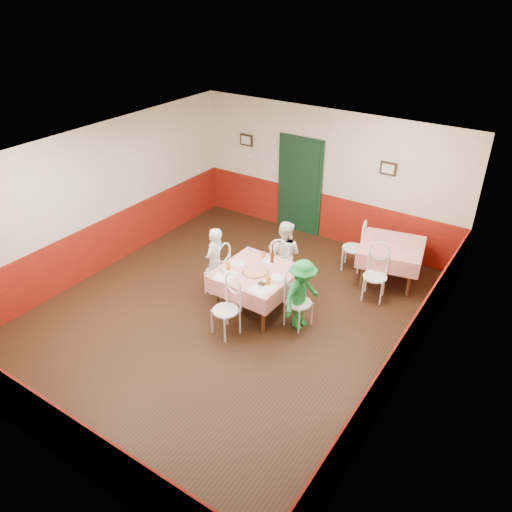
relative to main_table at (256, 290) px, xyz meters
The scene contains 39 objects.
floor 0.62m from the main_table, 123.85° to the right, with size 7.00×7.00×0.00m, color black.
ceiling 2.48m from the main_table, 123.85° to the right, with size 7.00×7.00×0.00m, color white.
back_wall 3.27m from the main_table, 95.12° to the left, with size 6.00×0.10×2.80m, color beige.
front_wall 4.05m from the main_table, 94.04° to the right, with size 6.00×0.10×2.80m, color beige.
left_wall 3.46m from the main_table, behind, with size 0.10×7.00×2.80m, color beige.
right_wall 2.94m from the main_table, ahead, with size 0.10×7.00×2.80m, color beige.
wainscot_back 3.09m from the main_table, 95.14° to the left, with size 6.00×0.03×1.00m, color maroon.
wainscot_front 3.91m from the main_table, 94.06° to the right, with size 6.00×0.03×1.00m, color maroon.
wainscot_left 3.29m from the main_table, behind, with size 0.03×7.00×1.00m, color maroon.
wainscot_right 2.74m from the main_table, ahead, with size 0.03×7.00×1.00m, color maroon.
door 3.23m from the main_table, 106.10° to the left, with size 0.96×0.06×2.10m, color black.
picture_left 4.07m from the main_table, 126.85° to the left, with size 0.32×0.03×0.26m, color black.
picture_right 3.53m from the main_table, 71.38° to the left, with size 0.32×0.03×0.26m, color black.
thermostat 3.90m from the main_table, 125.62° to the left, with size 0.10×0.03×0.10m, color white.
main_table is the anchor object (origin of this frame).
second_table 2.68m from the main_table, 53.77° to the left, with size 1.12×1.12×0.77m, color red.
chair_left 0.85m from the main_table, behind, with size 0.42×0.42×0.90m, color white, non-canonical shape.
chair_right 0.85m from the main_table, ahead, with size 0.42×0.42×0.90m, color white, non-canonical shape.
chair_far 0.85m from the main_table, 88.72° to the left, with size 0.42×0.42×0.90m, color white, non-canonical shape.
chair_near 0.85m from the main_table, 91.28° to the right, with size 0.42×0.42×0.90m, color white, non-canonical shape.
chair_second_a 2.32m from the main_table, 68.89° to the left, with size 0.42×0.42×0.90m, color white, non-canonical shape.
chair_second_b 2.13m from the main_table, 41.73° to the left, with size 0.42×0.42×0.90m, color white, non-canonical shape.
pizza 0.40m from the main_table, 71.34° to the right, with size 0.42×0.42×0.03m, color #B74723.
plate_left 0.56m from the main_table, behind, with size 0.25×0.25×0.01m, color white.
plate_right 0.57m from the main_table, ahead, with size 0.25×0.25×0.01m, color white.
plate_far 0.56m from the main_table, 88.28° to the left, with size 0.25×0.25×0.01m, color white.
glass_a 0.65m from the main_table, 151.67° to the right, with size 0.07×0.07×0.13m, color #BF7219.
glass_b 0.65m from the main_table, 30.80° to the right, with size 0.08×0.08×0.14m, color #BF7219.
glass_c 0.63m from the main_table, 106.65° to the left, with size 0.07×0.07×0.13m, color #BF7219.
beer_bottle 0.64m from the main_table, 77.23° to the left, with size 0.07×0.07×0.24m, color #381C0A.
shaker_a 0.74m from the main_table, 139.11° to the right, with size 0.04×0.04×0.09m, color silver.
shaker_b 0.72m from the main_table, 128.82° to the right, with size 0.04×0.04×0.09m, color silver.
shaker_c 0.74m from the main_table, 143.86° to the right, with size 0.04×0.04×0.09m, color #B23319.
menu_left 0.66m from the main_table, 130.11° to the right, with size 0.30×0.40×0.00m, color white.
menu_right 0.66m from the main_table, 44.97° to the right, with size 0.30×0.40×0.00m, color white.
wallet 0.58m from the main_table, 43.19° to the right, with size 0.11×0.09×0.02m, color black.
diner_left 0.94m from the main_table, behind, with size 0.47×0.31×1.29m, color gray.
diner_far 0.94m from the main_table, 88.72° to the left, with size 0.64×0.50×1.31m, color gray.
diner_right 0.93m from the main_table, ahead, with size 0.81×0.46×1.25m, color gray.
Camera 1 is at (4.22, -5.53, 5.18)m, focal length 35.00 mm.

